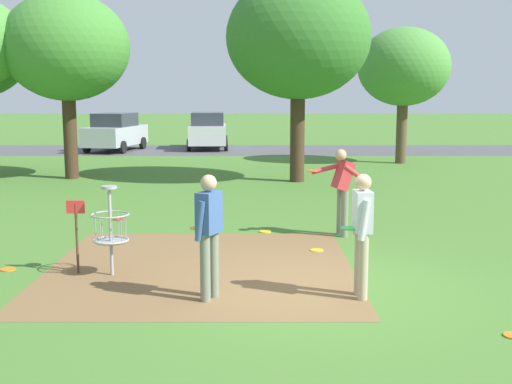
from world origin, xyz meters
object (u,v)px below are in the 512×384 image
object	(u,v)px
player_throwing	(343,186)
tree_near_right	(405,67)
player_waiting_left	(210,229)
frisbee_near_basket	(318,250)
frisbee_far_left	(267,232)
frisbee_scattered_a	(210,221)
tree_mid_right	(300,38)
tree_mid_center	(68,48)
disc_golf_basket	(108,227)
frisbee_far_right	(9,269)
parked_car_center_left	(209,131)
frisbee_by_tee	(120,219)
player_foreground_watching	(363,228)
parked_car_leftmost	(117,132)

from	to	relation	value
player_throwing	tree_near_right	xyz separation A→B (m)	(4.15, 13.22, 2.81)
player_waiting_left	frisbee_near_basket	xyz separation A→B (m)	(1.72, 2.68, -0.96)
player_waiting_left	frisbee_far_left	size ratio (longest dim) A/B	7.19
frisbee_scattered_a	frisbee_far_left	bearing A→B (deg)	-42.54
tree_mid_right	tree_near_right	bearing A→B (deg)	50.01
frisbee_scattered_a	tree_mid_center	distance (m)	9.68
player_throwing	tree_mid_center	xyz separation A→B (m)	(-7.76, 8.57, 3.24)
frisbee_far_left	tree_mid_center	size ratio (longest dim) A/B	0.04
player_throwing	frisbee_far_left	world-z (taller)	player_throwing
disc_golf_basket	player_throwing	bearing A→B (deg)	34.59
frisbee_far_right	tree_mid_right	distance (m)	12.39
tree_near_right	parked_car_center_left	distance (m)	11.02
player_waiting_left	frisbee_near_basket	distance (m)	3.32
disc_golf_basket	tree_mid_center	world-z (taller)	tree_mid_center
player_throwing	parked_car_center_left	xyz separation A→B (m)	(-4.11, 19.93, -0.06)
frisbee_far_left	tree_mid_center	bearing A→B (deg)	127.25
disc_golf_basket	player_throwing	world-z (taller)	player_throwing
frisbee_by_tee	frisbee_far_right	distance (m)	4.17
frisbee_scattered_a	tree_near_right	distance (m)	14.14
player_foreground_watching	frisbee_scattered_a	xyz separation A→B (m)	(-2.48, 5.28, -0.96)
parked_car_center_left	disc_golf_basket	bearing A→B (deg)	-89.62
player_foreground_watching	frisbee_by_tee	bearing A→B (deg)	129.53
frisbee_far_left	frisbee_scattered_a	bearing A→B (deg)	137.46
frisbee_by_tee	tree_mid_right	bearing A→B (deg)	54.96
frisbee_near_basket	frisbee_by_tee	size ratio (longest dim) A/B	1.01
player_foreground_watching	player_throwing	bearing A→B (deg)	86.32
player_throwing	frisbee_far_right	size ratio (longest dim) A/B	7.40
tree_mid_right	parked_car_center_left	distance (m)	13.15
parked_car_leftmost	frisbee_near_basket	bearing A→B (deg)	-68.33
disc_golf_basket	parked_car_leftmost	world-z (taller)	parked_car_leftmost
frisbee_scattered_a	frisbee_by_tee	bearing A→B (deg)	175.60
frisbee_near_basket	tree_mid_right	bearing A→B (deg)	88.58
frisbee_far_right	parked_car_leftmost	xyz separation A→B (m)	(-2.92, 21.25, 0.91)
tree_near_right	tree_mid_center	xyz separation A→B (m)	(-11.91, -4.65, 0.43)
parked_car_leftmost	parked_car_center_left	size ratio (longest dim) A/B	1.04
frisbee_far_left	tree_mid_center	xyz separation A→B (m)	(-6.27, 8.25, 4.21)
parked_car_leftmost	tree_mid_right	bearing A→B (deg)	-53.27
frisbee_near_basket	frisbee_scattered_a	bearing A→B (deg)	128.55
player_waiting_left	frisbee_by_tee	size ratio (longest dim) A/B	7.25
frisbee_by_tee	parked_car_center_left	size ratio (longest dim) A/B	0.05
parked_car_leftmost	parked_car_center_left	distance (m)	4.58
frisbee_far_right	tree_near_right	xyz separation A→B (m)	(9.77, 15.69, 3.78)
disc_golf_basket	tree_mid_right	xyz separation A→B (m)	(3.59, 10.56, 3.71)
frisbee_far_right	frisbee_scattered_a	world-z (taller)	same
player_waiting_left	parked_car_center_left	distance (m)	23.90
player_waiting_left	frisbee_scattered_a	world-z (taller)	player_waiting_left
player_foreground_watching	parked_car_leftmost	world-z (taller)	parked_car_leftmost
player_throwing	tree_near_right	bearing A→B (deg)	72.58
parked_car_leftmost	tree_mid_center	bearing A→B (deg)	-85.63
player_foreground_watching	tree_mid_right	xyz separation A→B (m)	(-0.13, 11.66, 3.50)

